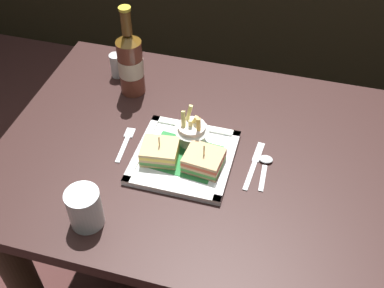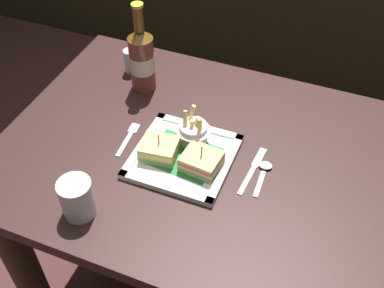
% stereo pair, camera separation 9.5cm
% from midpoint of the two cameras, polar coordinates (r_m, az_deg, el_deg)
% --- Properties ---
extents(dining_table, '(1.05, 0.78, 0.75)m').
position_cam_midpoint_polar(dining_table, '(1.37, -1.13, -6.16)').
color(dining_table, black).
rests_on(dining_table, ground_plane).
extents(square_plate, '(0.25, 0.25, 0.02)m').
position_cam_midpoint_polar(square_plate, '(1.21, -3.22, -1.70)').
color(square_plate, white).
rests_on(square_plate, dining_table).
extents(sandwich_half_left, '(0.10, 0.09, 0.07)m').
position_cam_midpoint_polar(sandwich_half_left, '(1.19, -6.15, -1.02)').
color(sandwich_half_left, tan).
rests_on(sandwich_half_left, square_plate).
extents(sandwich_half_right, '(0.10, 0.09, 0.07)m').
position_cam_midpoint_polar(sandwich_half_right, '(1.17, -0.90, -2.08)').
color(sandwich_half_right, tan).
rests_on(sandwich_half_right, square_plate).
extents(fries_cup, '(0.09, 0.09, 0.10)m').
position_cam_midpoint_polar(fries_cup, '(1.22, -2.27, 1.59)').
color(fries_cup, silver).
rests_on(fries_cup, square_plate).
extents(beer_bottle, '(0.07, 0.07, 0.27)m').
position_cam_midpoint_polar(beer_bottle, '(1.37, -9.39, 9.60)').
color(beer_bottle, brown).
rests_on(beer_bottle, dining_table).
extents(water_glass, '(0.08, 0.08, 0.10)m').
position_cam_midpoint_polar(water_glass, '(1.09, -15.17, -7.70)').
color(water_glass, silver).
rests_on(water_glass, dining_table).
extents(fork, '(0.03, 0.13, 0.00)m').
position_cam_midpoint_polar(fork, '(1.27, -10.08, 0.12)').
color(fork, silver).
rests_on(fork, dining_table).
extents(knife, '(0.03, 0.17, 0.00)m').
position_cam_midpoint_polar(knife, '(1.21, 5.28, -2.40)').
color(knife, silver).
rests_on(knife, dining_table).
extents(spoon, '(0.04, 0.12, 0.01)m').
position_cam_midpoint_polar(spoon, '(1.20, 6.56, -2.45)').
color(spoon, silver).
rests_on(spoon, dining_table).
extents(salt_shaker, '(0.04, 0.04, 0.08)m').
position_cam_midpoint_polar(salt_shaker, '(1.48, -10.88, 9.03)').
color(salt_shaker, silver).
rests_on(salt_shaker, dining_table).
extents(pepper_shaker, '(0.05, 0.05, 0.07)m').
position_cam_midpoint_polar(pepper_shaker, '(1.47, -9.60, 8.75)').
color(pepper_shaker, silver).
rests_on(pepper_shaker, dining_table).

